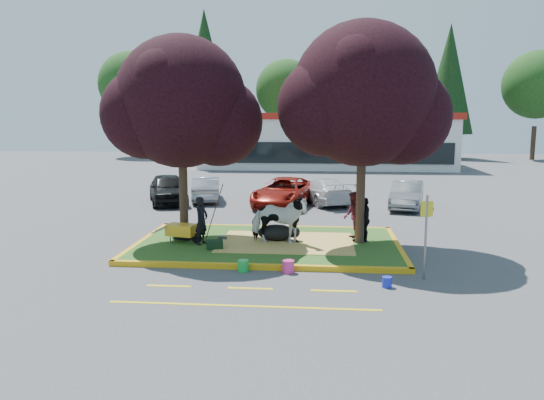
# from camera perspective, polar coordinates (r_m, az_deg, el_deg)

# --- Properties ---
(ground) EXTENTS (90.00, 90.00, 0.00)m
(ground) POSITION_cam_1_polar(r_m,az_deg,el_deg) (16.93, -0.47, -5.03)
(ground) COLOR #424244
(ground) RESTS_ON ground
(median_island) EXTENTS (8.00, 5.00, 0.15)m
(median_island) POSITION_cam_1_polar(r_m,az_deg,el_deg) (16.91, -0.47, -4.78)
(median_island) COLOR #224B17
(median_island) RESTS_ON ground
(curb_near) EXTENTS (8.30, 0.16, 0.15)m
(curb_near) POSITION_cam_1_polar(r_m,az_deg,el_deg) (14.44, -1.50, -7.20)
(curb_near) COLOR gold
(curb_near) RESTS_ON ground
(curb_far) EXTENTS (8.30, 0.16, 0.15)m
(curb_far) POSITION_cam_1_polar(r_m,az_deg,el_deg) (19.42, 0.30, -2.99)
(curb_far) COLOR gold
(curb_far) RESTS_ON ground
(curb_left) EXTENTS (0.16, 5.30, 0.15)m
(curb_left) POSITION_cam_1_polar(r_m,az_deg,el_deg) (17.78, -13.70, -4.36)
(curb_left) COLOR gold
(curb_left) RESTS_ON ground
(curb_right) EXTENTS (0.16, 5.30, 0.15)m
(curb_right) POSITION_cam_1_polar(r_m,az_deg,el_deg) (17.01, 13.39, -4.96)
(curb_right) COLOR gold
(curb_right) RESTS_ON ground
(straw_bedding) EXTENTS (4.20, 3.00, 0.01)m
(straw_bedding) POSITION_cam_1_polar(r_m,az_deg,el_deg) (16.85, 1.57, -4.56)
(straw_bedding) COLOR #E3C25D
(straw_bedding) RESTS_ON median_island
(tree_purple_left) EXTENTS (5.06, 4.20, 6.51)m
(tree_purple_left) POSITION_cam_1_polar(r_m,az_deg,el_deg) (17.31, -9.69, 9.71)
(tree_purple_left) COLOR black
(tree_purple_left) RESTS_ON median_island
(tree_purple_right) EXTENTS (5.30, 4.40, 6.82)m
(tree_purple_right) POSITION_cam_1_polar(r_m,az_deg,el_deg) (16.59, 9.84, 10.44)
(tree_purple_right) COLOR black
(tree_purple_right) RESTS_ON median_island
(fire_lane_stripe_a) EXTENTS (1.10, 0.12, 0.01)m
(fire_lane_stripe_a) POSITION_cam_1_polar(r_m,az_deg,el_deg) (13.33, -11.02, -9.07)
(fire_lane_stripe_a) COLOR yellow
(fire_lane_stripe_a) RESTS_ON ground
(fire_lane_stripe_b) EXTENTS (1.10, 0.12, 0.01)m
(fire_lane_stripe_b) POSITION_cam_1_polar(r_m,az_deg,el_deg) (12.92, -2.36, -9.49)
(fire_lane_stripe_b) COLOR yellow
(fire_lane_stripe_b) RESTS_ON ground
(fire_lane_stripe_c) EXTENTS (1.10, 0.12, 0.01)m
(fire_lane_stripe_c) POSITION_cam_1_polar(r_m,az_deg,el_deg) (12.82, 6.67, -9.69)
(fire_lane_stripe_c) COLOR yellow
(fire_lane_stripe_c) RESTS_ON ground
(fire_lane_long) EXTENTS (6.00, 0.10, 0.01)m
(fire_lane_long) POSITION_cam_1_polar(r_m,az_deg,el_deg) (11.80, -3.15, -11.31)
(fire_lane_long) COLOR yellow
(fire_lane_long) RESTS_ON ground
(retail_building) EXTENTS (20.40, 8.40, 4.40)m
(retail_building) POSITION_cam_1_polar(r_m,az_deg,el_deg) (44.37, 5.77, 6.50)
(retail_building) COLOR silver
(retail_building) RESTS_ON ground
(treeline) EXTENTS (46.58, 7.80, 14.63)m
(treeline) POSITION_cam_1_polar(r_m,az_deg,el_deg) (54.08, 4.95, 12.75)
(treeline) COLOR black
(treeline) RESTS_ON ground
(cow) EXTENTS (1.88, 0.96, 1.54)m
(cow) POSITION_cam_1_polar(r_m,az_deg,el_deg) (16.53, 0.74, -2.12)
(cow) COLOR white
(cow) RESTS_ON median_island
(calf) EXTENTS (1.37, 1.06, 0.52)m
(calf) POSITION_cam_1_polar(r_m,az_deg,el_deg) (17.03, 0.47, -3.53)
(calf) COLOR black
(calf) RESTS_ON median_island
(handler) EXTENTS (0.52, 0.63, 1.49)m
(handler) POSITION_cam_1_polar(r_m,az_deg,el_deg) (16.61, -7.59, -2.22)
(handler) COLOR black
(handler) RESTS_ON median_island
(visitor_a) EXTENTS (0.67, 0.82, 1.57)m
(visitor_a) POSITION_cam_1_polar(r_m,az_deg,el_deg) (17.21, 8.75, -1.72)
(visitor_a) COLOR #44131D
(visitor_a) RESTS_ON median_island
(visitor_b) EXTENTS (0.40, 0.85, 1.41)m
(visitor_b) POSITION_cam_1_polar(r_m,az_deg,el_deg) (17.13, 9.93, -2.07)
(visitor_b) COLOR black
(visitor_b) RESTS_ON median_island
(wheelbarrow) EXTENTS (1.59, 0.70, 0.60)m
(wheelbarrow) POSITION_cam_1_polar(r_m,az_deg,el_deg) (16.92, -9.69, -3.22)
(wheelbarrow) COLOR black
(wheelbarrow) RESTS_ON median_island
(gear_bag_dark) EXTENTS (0.69, 0.51, 0.32)m
(gear_bag_dark) POSITION_cam_1_polar(r_m,az_deg,el_deg) (17.52, -9.52, -3.65)
(gear_bag_dark) COLOR black
(gear_bag_dark) RESTS_ON median_island
(gear_bag_green) EXTENTS (0.55, 0.41, 0.26)m
(gear_bag_green) POSITION_cam_1_polar(r_m,az_deg,el_deg) (16.08, -6.19, -4.80)
(gear_bag_green) COLOR black
(gear_bag_green) RESTS_ON median_island
(sign_post) EXTENTS (0.30, 0.06, 2.16)m
(sign_post) POSITION_cam_1_polar(r_m,az_deg,el_deg) (13.84, 16.23, -2.99)
(sign_post) COLOR slate
(sign_post) RESTS_ON ground
(bucket_green) EXTENTS (0.34, 0.34, 0.31)m
(bucket_green) POSITION_cam_1_polar(r_m,az_deg,el_deg) (14.25, -3.12, -7.08)
(bucket_green) COLOR green
(bucket_green) RESTS_ON ground
(bucket_pink) EXTENTS (0.33, 0.33, 0.34)m
(bucket_pink) POSITION_cam_1_polar(r_m,az_deg,el_deg) (14.13, 1.76, -7.16)
(bucket_pink) COLOR #E13285
(bucket_pink) RESTS_ON ground
(bucket_blue) EXTENTS (0.27, 0.27, 0.26)m
(bucket_blue) POSITION_cam_1_polar(r_m,az_deg,el_deg) (13.26, 12.26, -8.62)
(bucket_blue) COLOR #1827C1
(bucket_blue) RESTS_ON ground
(car_black) EXTENTS (2.99, 4.43, 1.40)m
(car_black) POSITION_cam_1_polar(r_m,az_deg,el_deg) (25.75, -11.13, 1.20)
(car_black) COLOR black
(car_black) RESTS_ON ground
(car_silver) EXTENTS (1.97, 3.84, 1.21)m
(car_silver) POSITION_cam_1_polar(r_m,az_deg,el_deg) (26.23, -7.12, 1.22)
(car_silver) COLOR #919398
(car_silver) RESTS_ON ground
(car_red) EXTENTS (3.17, 5.09, 1.31)m
(car_red) POSITION_cam_1_polar(r_m,az_deg,el_deg) (24.41, 1.36, 0.84)
(car_red) COLOR maroon
(car_red) RESTS_ON ground
(car_white) EXTENTS (3.05, 4.51, 1.21)m
(car_white) POSITION_cam_1_polar(r_m,az_deg,el_deg) (25.30, 5.60, 0.98)
(car_white) COLOR silver
(car_white) RESTS_ON ground
(car_grey) EXTENTS (2.09, 3.90, 1.22)m
(car_grey) POSITION_cam_1_polar(r_m,az_deg,el_deg) (24.64, 14.30, 0.54)
(car_grey) COLOR slate
(car_grey) RESTS_ON ground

